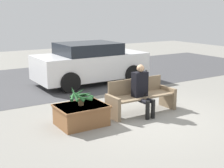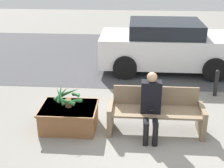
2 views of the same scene
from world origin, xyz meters
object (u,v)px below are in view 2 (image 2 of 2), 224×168
at_px(planter_box, 69,116).
at_px(parked_car, 167,46).
at_px(bench, 156,112).
at_px(potted_plant, 68,97).
at_px(person_seated, 151,103).
at_px(bollard_post, 216,82).

distance_m(planter_box, parked_car, 4.33).
bearing_deg(planter_box, parked_car, 58.86).
xyz_separation_m(planter_box, parked_car, (2.23, 3.68, 0.49)).
height_order(bench, parked_car, parked_car).
relative_size(planter_box, parked_car, 0.28).
relative_size(planter_box, potted_plant, 1.88).
bearing_deg(parked_car, person_seated, -99.23).
distance_m(potted_plant, bollard_post, 3.77).
xyz_separation_m(person_seated, potted_plant, (-1.60, 0.16, -0.01)).
bearing_deg(potted_plant, person_seated, -5.89).
distance_m(bench, parked_car, 3.71).
height_order(person_seated, parked_car, parked_car).
relative_size(bench, bollard_post, 2.73).
distance_m(planter_box, bollard_post, 3.76).
relative_size(bench, person_seated, 1.45).
bearing_deg(parked_car, bollard_post, -60.38).
xyz_separation_m(bench, parked_car, (0.52, 3.66, 0.33)).
bearing_deg(potted_plant, parked_car, 58.90).
height_order(bench, bollard_post, bench).
distance_m(planter_box, potted_plant, 0.43).
xyz_separation_m(bench, person_seated, (-0.11, -0.19, 0.28)).
distance_m(person_seated, planter_box, 1.67).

